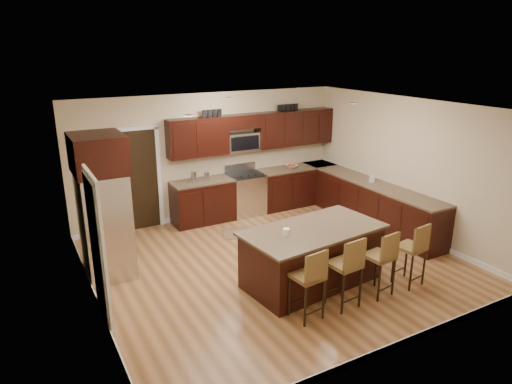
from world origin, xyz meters
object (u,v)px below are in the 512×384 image
range (246,194)px  stool_mid (348,265)px  refrigerator (103,205)px  stool_extra (414,247)px  stool_left (310,277)px  island (312,257)px  stool_right (383,256)px

range → stool_mid: bearing=-97.2°
refrigerator → stool_extra: refrigerator is taller
stool_left → stool_extra: size_ratio=1.01×
island → stool_right: size_ratio=2.24×
stool_left → stool_right: (1.31, 0.00, -0.01)m
stool_mid → refrigerator: bearing=130.6°
refrigerator → range: bearing=23.7°
stool_left → stool_mid: (0.64, -0.00, 0.02)m
island → stool_mid: 0.88m
stool_right → island: bearing=120.6°
stool_left → island: bearing=46.0°
stool_left → refrigerator: bearing=121.9°
island → refrigerator: (-2.78, 1.83, 0.78)m
refrigerator → island: bearing=-33.4°
stool_right → refrigerator: size_ratio=0.44×
range → stool_mid: range is taller
stool_mid → stool_extra: 1.32m
stool_left → stool_mid: stool_mid is taller
stool_left → stool_mid: size_ratio=0.97×
stool_mid → refrigerator: (-2.78, 2.68, 0.53)m
range → stool_extra: size_ratio=1.07×
stool_right → refrigerator: refrigerator is taller
stool_left → range: bearing=67.6°
stool_mid → island: bearing=84.5°
range → stool_left: 4.29m
range → stool_mid: size_ratio=1.02×
range → stool_left: bearing=-105.8°
stool_right → stool_left: bearing=172.3°
stool_mid → stool_right: (0.67, 0.00, -0.03)m
stool_left → stool_mid: bearing=-6.9°
stool_right → refrigerator: bearing=134.5°
stool_mid → refrigerator: refrigerator is taller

